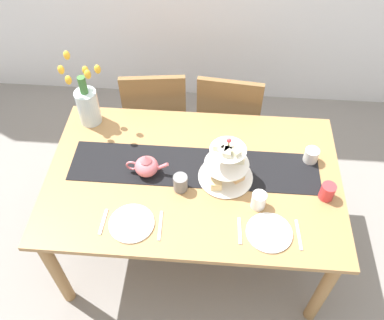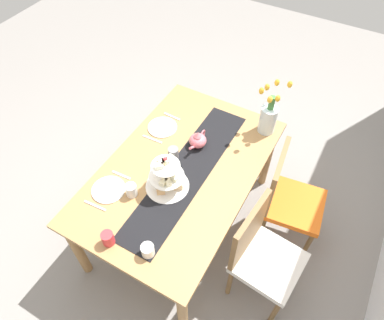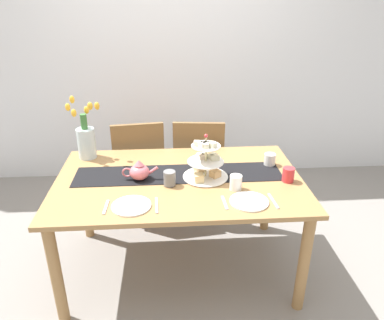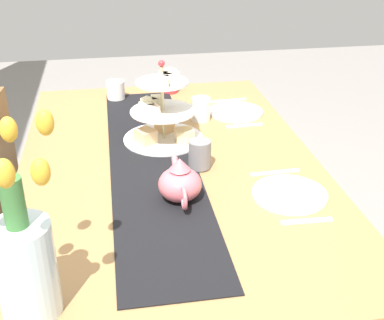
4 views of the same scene
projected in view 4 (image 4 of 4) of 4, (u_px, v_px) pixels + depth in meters
name	position (u px, v px, depth m)	size (l,w,h in m)	color
dining_table	(170.00, 185.00, 1.81)	(1.62, 1.02, 0.74)	#A37747
table_runner	(152.00, 162.00, 1.75)	(1.39, 0.29, 0.00)	black
tiered_cake_stand	(162.00, 116.00, 1.87)	(0.30, 0.30, 0.30)	beige
teapot	(180.00, 183.00, 1.51)	(0.24, 0.13, 0.14)	#D66B75
tulip_vase	(24.00, 256.00, 1.06)	(0.23, 0.19, 0.45)	silver
cream_jug	(116.00, 90.00, 2.29)	(0.08, 0.08, 0.09)	white
dinner_plate_left	(289.00, 194.00, 1.56)	(0.23, 0.23, 0.01)	white
fork_left	(307.00, 221.00, 1.43)	(0.02, 0.15, 0.01)	silver
knife_left	(275.00, 172.00, 1.69)	(0.01, 0.17, 0.01)	silver
dinner_plate_right	(236.00, 112.00, 2.16)	(0.23, 0.23, 0.01)	white
fork_right	(244.00, 126.00, 2.03)	(0.02, 0.15, 0.01)	silver
knife_right	(228.00, 100.00, 2.29)	(0.01, 0.17, 0.01)	silver
mug_grey	(200.00, 154.00, 1.70)	(0.08, 0.08, 0.10)	slate
mug_white_text	(201.00, 109.00, 2.07)	(0.08, 0.08, 0.10)	white
mug_orange	(170.00, 82.00, 2.38)	(0.08, 0.08, 0.10)	red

